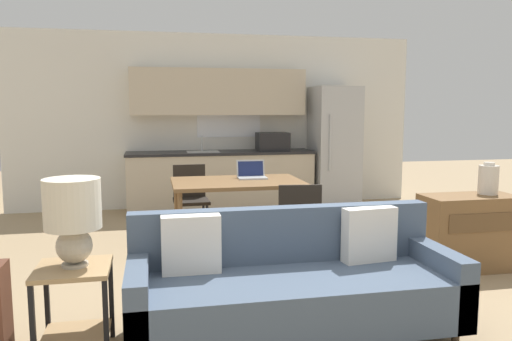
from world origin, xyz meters
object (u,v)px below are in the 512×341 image
Objects in this scene: table_lamp at (73,214)px; refrigerator at (334,147)px; dining_chair_near_right at (298,222)px; laptop at (252,174)px; couch at (292,286)px; vase at (488,179)px; side_table at (74,296)px; dining_table at (237,187)px; credenza at (468,232)px; dining_chair_far_left at (191,196)px.

refrigerator is at bearing 52.25° from table_lamp.
dining_chair_near_right is 2.61× the size of laptop.
refrigerator reaches higher than couch.
laptop reaches higher than dining_chair_near_right.
vase is (2.27, 1.04, 0.53)m from couch.
side_table is 2.25m from dining_chair_near_right.
credenza is (2.09, -1.10, -0.34)m from dining_table.
laptop is (1.58, 2.29, -0.09)m from table_lamp.
vase is at bearing 24.53° from couch.
refrigerator reaches higher than dining_chair_near_right.
refrigerator is 2.91m from dining_table.
side_table is 3.63m from credenza.
couch reaches higher than side_table.
dining_table is 4.51× the size of vase.
refrigerator is at bearing -108.89° from dining_chair_near_right.
credenza is (0.16, -3.27, -0.58)m from refrigerator.
credenza is 3.17m from dining_chair_far_left.
dining_chair_near_right is at bearing -116.31° from refrigerator.
credenza is 0.55m from vase.
dining_table is 0.93m from dining_chair_far_left.
dining_table is at bearing 90.71° from couch.
couch is 6.74× the size of laptop.
table_lamp is at bearing 35.46° from side_table.
laptop reaches higher than side_table.
side_table is at bearing -123.41° from dining_table.
vase is at bearing -179.66° from dining_chair_near_right.
table_lamp is 1.78× the size of vase.
dining_chair_far_left is (-2.75, 1.85, -0.39)m from vase.
table_lamp reaches higher than side_table.
table_lamp is at bearing -127.75° from refrigerator.
credenza is 2.89× the size of vase.
dining_chair_near_right is (1.83, 1.28, -0.43)m from table_lamp.
laptop is (-0.25, 1.01, 0.34)m from dining_chair_near_right.
dining_chair_far_left is at bearing 72.09° from table_lamp.
side_table is at bearing 42.35° from dining_chair_near_right.
couch is 2.58× the size of dining_chair_near_right.
refrigerator is 3.41× the size of table_lamp.
credenza is 2.33m from laptop.
laptop is (-2.11, 1.24, -0.05)m from vase.
side_table is 1.04× the size of table_lamp.
laptop reaches higher than couch.
refrigerator is 2.10× the size of credenza.
dining_chair_far_left is at bearing 146.06° from vase.
couch is at bearing -82.28° from dining_chair_far_left.
couch is 2.34m from laptop.
vase reaches higher than dining_chair_near_right.
dining_chair_near_right reaches higher than side_table.
dining_chair_far_left is at bearing 138.75° from laptop.
refrigerator is at bearing 52.21° from side_table.
laptop is at bearing 149.44° from vase.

